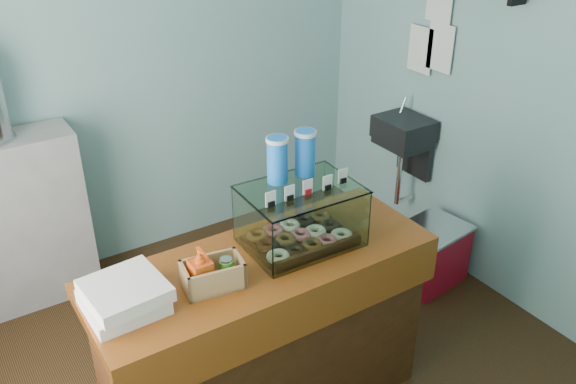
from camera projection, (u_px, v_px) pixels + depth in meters
ground at (243, 373)px, 3.35m from camera, size 3.50×3.50×0.00m
room_shell at (233, 70)px, 2.56m from camera, size 3.54×3.04×2.82m
counter at (265, 335)px, 2.95m from camera, size 1.60×0.60×0.90m
back_shelf at (0, 228)px, 3.63m from camera, size 1.00×0.32×1.10m
display_case at (298, 209)px, 2.81m from camera, size 0.53×0.40×0.50m
condiment_crate at (210, 273)px, 2.52m from camera, size 0.27×0.19×0.20m
pastry_boxes at (124, 296)px, 2.41m from camera, size 0.32×0.32×0.12m
red_cooler at (429, 254)px, 4.00m from camera, size 0.51×0.41×0.41m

